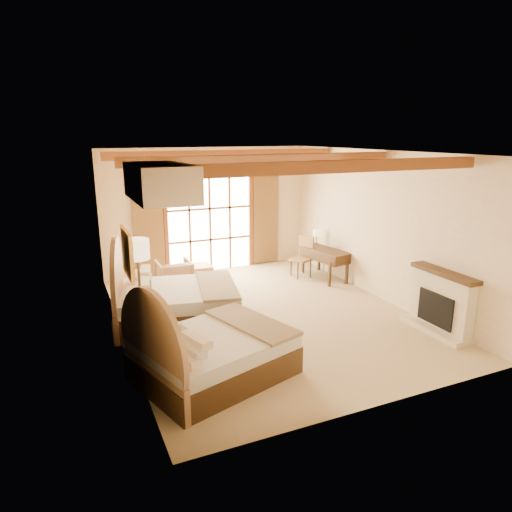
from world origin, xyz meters
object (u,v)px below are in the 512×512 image
bed_near (204,352)px  armchair (174,275)px  nightstand (148,341)px  bed_far (169,301)px  desk (324,263)px

bed_near → armchair: bearing=64.7°
bed_near → nightstand: size_ratio=4.88×
bed_far → desk: size_ratio=1.79×
bed_far → desk: bearing=28.6°
desk → nightstand: bearing=-164.4°
desk → armchair: bearing=159.5°
armchair → bed_near: bearing=81.5°
bed_far → nightstand: size_ratio=4.91×
armchair → desk: desk is taller
bed_near → armchair: size_ratio=3.34×
armchair → bed_far: bearing=72.5°
bed_far → armchair: bed_far is taller
desk → bed_far: bearing=-174.6°
nightstand → desk: (4.87, 2.44, 0.13)m
nightstand → desk: desk is taller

